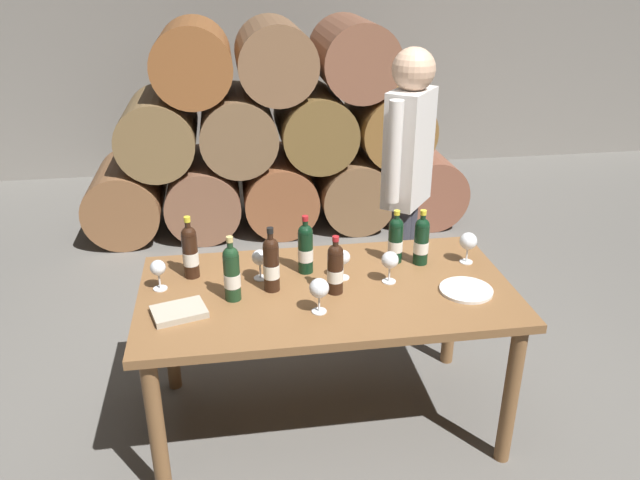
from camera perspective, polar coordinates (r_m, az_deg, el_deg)
The scene contains 20 objects.
ground_plane at distance 3.32m, azimuth 0.54°, elevation -15.87°, with size 14.00×14.00×0.00m, color #66635E.
cellar_back_wall at distance 6.75m, azimuth -5.40°, elevation 18.15°, with size 10.00×0.24×2.80m, color gray.
barrel_stack at distance 5.30m, azimuth -3.97°, elevation 9.27°, with size 3.12×0.90×1.69m.
dining_table at distance 2.93m, azimuth 0.59°, elevation -5.91°, with size 1.70×0.90×0.76m.
wine_bottle_0 at distance 2.82m, azimuth -4.44°, elevation -2.14°, with size 0.07×0.07×0.31m.
wine_bottle_1 at distance 3.10m, azimuth 6.85°, elevation 0.06°, with size 0.07×0.07×0.27m.
wine_bottle_2 at distance 2.99m, azimuth -11.68°, elevation -1.00°, with size 0.07×0.07×0.31m.
wine_bottle_3 at distance 2.97m, azimuth -1.32°, elevation -0.72°, with size 0.07×0.07×0.29m.
wine_bottle_4 at distance 2.80m, azimuth 1.39°, elevation -2.57°, with size 0.07×0.07×0.28m.
wine_bottle_5 at distance 3.10m, azimuth 9.17°, elevation -0.04°, with size 0.07×0.07×0.28m.
wine_bottle_6 at distance 2.76m, azimuth -7.99°, elevation -2.95°, with size 0.07×0.07×0.30m.
wine_glass_0 at distance 2.91m, azimuth 6.35°, elevation -1.89°, with size 0.08×0.08×0.15m.
wine_glass_1 at distance 2.93m, azimuth -5.48°, elevation -1.67°, with size 0.07×0.07×0.15m.
wine_glass_2 at distance 3.15m, azimuth 13.27°, elevation -0.15°, with size 0.09×0.09×0.16m.
wine_glass_3 at distance 2.65m, azimuth -0.08°, elevation -4.45°, with size 0.08×0.08×0.16m.
wine_glass_4 at distance 2.92m, azimuth -14.45°, elevation -2.55°, with size 0.07×0.07×0.14m.
wine_glass_5 at distance 2.93m, azimuth 2.08°, elevation -1.69°, with size 0.07×0.07×0.14m.
tasting_notebook at distance 2.75m, azimuth -12.65°, elevation -6.35°, with size 0.22×0.16×0.03m, color #B2A893.
serving_plate at distance 2.93m, azimuth 13.09°, elevation -4.43°, with size 0.24×0.24×0.01m, color white.
sommelier_presenting at distance 3.57m, azimuth 7.93°, elevation 6.21°, with size 0.34×0.41×1.72m.
Camera 1 is at (-0.41, -2.49, 2.17)m, focal length 35.35 mm.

